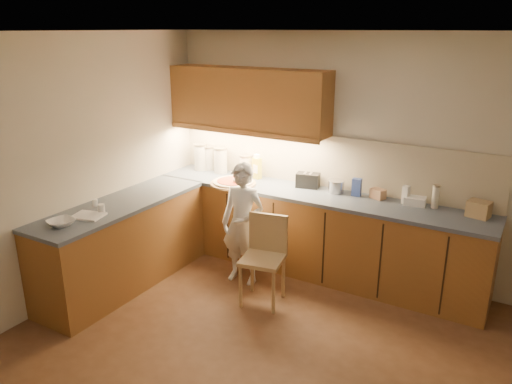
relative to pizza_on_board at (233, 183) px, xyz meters
The scene contains 24 objects.
room 2.11m from the pizza_on_board, 49.61° to the right, with size 4.54×4.50×2.62m.
l_counter 0.66m from the pizza_on_board, 35.94° to the right, with size 3.77×2.62×0.92m.
backsplash 1.06m from the pizza_on_board, 27.55° to the left, with size 3.75×0.02×0.58m, color #BFB294.
upper_cabinets 0.96m from the pizza_on_board, 88.18° to the left, with size 1.95×0.36×0.73m.
pizza_on_board is the anchor object (origin of this frame).
child 0.63m from the pizza_on_board, 47.13° to the right, with size 0.48×0.31×1.31m, color white.
wooden_chair 1.09m from the pizza_on_board, 39.20° to the right, with size 0.46×0.46×0.88m.
mixing_bowl 1.95m from the pizza_on_board, 109.94° to the right, with size 0.23×0.23×0.06m, color white.
canister_a 0.77m from the pizza_on_board, 155.43° to the left, with size 0.17×0.17×0.33m.
canister_b 0.73m from the pizza_on_board, 147.55° to the left, with size 0.17×0.17×0.30m.
canister_c 0.54m from the pizza_on_board, 139.96° to the left, with size 0.17×0.17×0.32m.
canister_d 0.40m from the pizza_on_board, 99.98° to the left, with size 0.16×0.16×0.26m.
oil_jug 0.38m from the pizza_on_board, 72.90° to the left, with size 0.12×0.10×0.29m.
toaster 0.85m from the pizza_on_board, 23.65° to the left, with size 0.28×0.19×0.17m.
steel_pot 1.17m from the pizza_on_board, 16.26° to the left, with size 0.18×0.18×0.14m.
blue_box 1.39m from the pizza_on_board, 13.83° to the left, with size 0.10×0.07×0.19m, color #374FA5.
card_box_a 1.61m from the pizza_on_board, 12.89° to the left, with size 0.15×0.10×0.10m, color tan.
white_bottle 1.89m from the pizza_on_board, 10.75° to the left, with size 0.06×0.06×0.19m, color white.
flat_pack 1.99m from the pizza_on_board, 10.25° to the left, with size 0.21×0.15×0.08m, color white.
tall_jar 2.18m from the pizza_on_board, ahead, with size 0.08×0.08×0.24m.
card_box_b 2.58m from the pizza_on_board, ahead, with size 0.20×0.16×0.16m, color tan.
dough_cloth 1.68m from the pizza_on_board, 111.99° to the right, with size 0.28×0.22×0.02m, color white.
spice_jar_a 1.54m from the pizza_on_board, 121.47° to the right, with size 0.05×0.05×0.07m, color white.
spice_jar_b 1.54m from the pizza_on_board, 112.77° to the right, with size 0.07×0.07×0.09m, color silver.
Camera 1 is at (1.70, -3.04, 2.63)m, focal length 35.00 mm.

